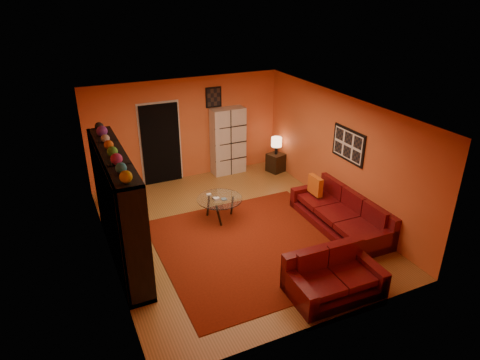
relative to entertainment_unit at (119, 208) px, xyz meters
name	(u,v)px	position (x,y,z in m)	size (l,w,h in m)	color
floor	(235,230)	(2.27, 0.00, -1.05)	(6.00, 6.00, 0.00)	brown
ceiling	(234,108)	(2.27, 0.00, 1.55)	(6.00, 6.00, 0.00)	white
wall_back	(187,129)	(2.27, 3.00, 0.25)	(6.00, 6.00, 0.00)	#D85E2F
wall_front	(323,253)	(2.27, -3.00, 0.25)	(6.00, 6.00, 0.00)	#D85E2F
wall_left	(104,197)	(-0.23, 0.00, 0.25)	(6.00, 6.00, 0.00)	#D85E2F
wall_right	(339,153)	(4.78, 0.00, 0.25)	(6.00, 6.00, 0.00)	#D85E2F
rug	(254,245)	(2.38, -0.70, -1.04)	(3.60, 3.60, 0.01)	#58150A
doorway	(161,144)	(1.57, 2.96, -0.03)	(0.95, 0.10, 2.04)	black
wall_art_right	(348,145)	(4.75, -0.30, 0.55)	(0.03, 1.00, 0.70)	black
wall_art_back	(214,97)	(3.02, 2.98, 1.00)	(0.42, 0.03, 0.52)	black
entertainment_unit	(119,208)	(0.00, 0.00, 0.00)	(0.45, 3.00, 2.10)	black
tv	(122,211)	(0.05, 0.00, -0.08)	(0.11, 0.85, 0.49)	black
sofa	(344,214)	(4.42, -0.80, -0.77)	(1.03, 2.44, 0.85)	#500A0F
loveseat	(332,276)	(2.95, -2.42, -0.77)	(1.55, 0.96, 0.85)	#500A0F
throw_pillow	(315,185)	(4.22, 0.01, -0.42)	(0.12, 0.42, 0.42)	#DA5F18
coffee_table	(220,201)	(2.16, 0.56, -0.60)	(0.98, 0.98, 0.49)	silver
storage_cabinet	(228,141)	(3.33, 2.80, -0.16)	(0.89, 0.39, 1.77)	beige
bowl_chair	(119,195)	(0.31, 2.10, -0.78)	(0.62, 0.62, 0.51)	black
side_table	(276,163)	(4.53, 2.32, -0.80)	(0.40, 0.40, 0.50)	black
table_lamp	(276,142)	(4.52, 2.32, -0.22)	(0.28, 0.28, 0.47)	black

